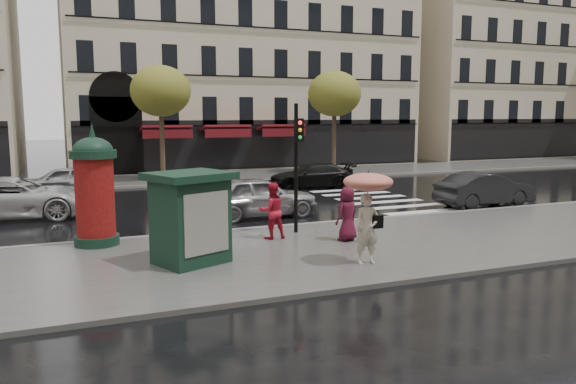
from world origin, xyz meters
name	(u,v)px	position (x,y,z in m)	size (l,w,h in m)	color
ground	(337,246)	(0.00, 0.00, 0.00)	(160.00, 160.00, 0.00)	black
near_sidewalk	(345,248)	(0.00, -0.50, 0.06)	(90.00, 7.00, 0.12)	#474744
far_sidewalk	(194,178)	(0.00, 19.00, 0.06)	(90.00, 6.00, 0.12)	#474744
near_kerb	(297,226)	(0.00, 3.00, 0.07)	(90.00, 0.25, 0.14)	slate
far_kerb	(206,183)	(0.00, 16.00, 0.07)	(90.00, 0.25, 0.14)	slate
zebra_crossing	(356,194)	(6.00, 9.60, 0.01)	(3.60, 11.75, 0.01)	silver
bldg_far_corner	(234,21)	(6.00, 30.00, 11.31)	(26.00, 14.00, 22.90)	#B7A88C
bldg_far_right	(506,39)	(34.00, 30.00, 11.31)	(24.00, 14.00, 22.90)	#B7A88C
tree_far_left	(161,92)	(-2.00, 18.00, 5.17)	(3.40, 3.40, 6.64)	#38281C
tree_far_right	(334,94)	(9.00, 18.00, 5.17)	(3.40, 3.40, 6.64)	#38281C
woman_umbrella	(368,202)	(-0.40, -2.41, 1.70)	(1.25, 1.25, 2.40)	beige
woman_red	(272,211)	(-1.61, 1.23, 0.98)	(0.84, 0.65, 1.72)	red
man_burgundy	(347,214)	(0.39, 0.12, 0.93)	(0.79, 0.51, 1.62)	#511024
morris_column	(95,187)	(-6.61, 2.40, 1.81)	(1.31, 1.31, 3.53)	black
traffic_light	(297,155)	(-0.57, 1.72, 2.61)	(0.26, 0.38, 4.11)	black
newsstand	(190,217)	(-4.51, -0.65, 1.32)	(2.41, 2.25, 2.33)	black
car_silver	(257,197)	(-0.63, 5.42, 0.79)	(1.87, 4.65, 1.58)	#A8A8AC
car_darkgrey	(485,189)	(9.19, 4.20, 0.72)	(1.53, 4.38, 1.44)	black
car_white	(13,198)	(-9.20, 8.59, 0.79)	(2.61, 5.67, 1.57)	#BBBBBB
car_black	(311,176)	(4.84, 12.45, 0.66)	(1.86, 4.57, 1.33)	black
car_far_silver	(62,181)	(-7.44, 14.39, 0.72)	(1.70, 4.23, 1.44)	#A6A5AA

